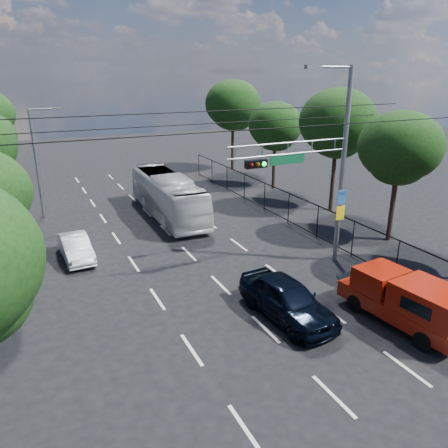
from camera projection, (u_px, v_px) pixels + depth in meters
ground at (333, 396)px, 13.10m from camera, size 120.00×120.00×0.00m
lane_markings at (176, 241)px, 25.02m from camera, size 6.12×38.00×0.01m
signal_mast at (323, 162)px, 20.32m from camera, size 6.43×0.39×9.50m
streetlight_left at (39, 158)px, 27.96m from camera, size 2.09×0.22×7.08m
utility_wires at (212, 122)px, 18.23m from camera, size 22.00×5.04×0.74m
fence_right at (306, 215)px, 26.22m from camera, size 0.06×34.03×2.00m
tree_right_b at (399, 152)px, 23.67m from camera, size 4.50×4.50×7.31m
tree_right_c at (337, 127)px, 28.80m from camera, size 5.10×5.10×8.29m
tree_right_d at (275, 129)px, 34.89m from camera, size 4.32×4.32×7.02m
tree_right_e at (233, 108)px, 41.43m from camera, size 5.28×5.28×8.58m
red_pickup at (406, 299)px, 16.55m from camera, size 2.42×5.39×1.94m
navy_hatchback at (287, 299)px, 17.05m from camera, size 2.31×4.87×1.61m
white_bus at (167, 195)px, 29.07m from camera, size 2.54×10.20×2.83m
white_van at (76, 248)px, 22.51m from camera, size 1.50×3.83×1.24m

